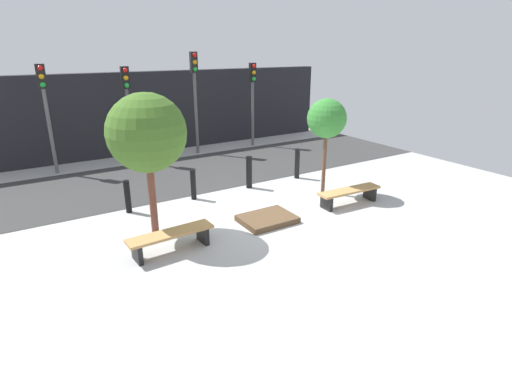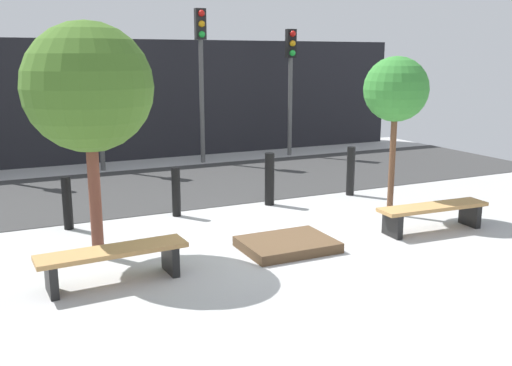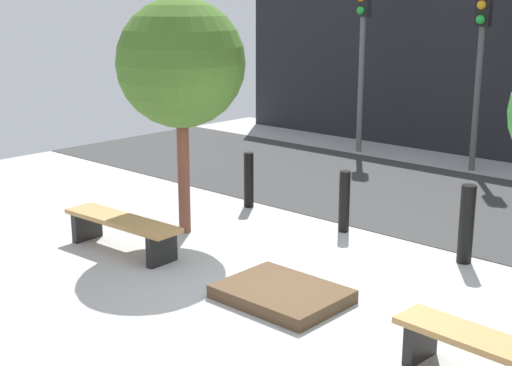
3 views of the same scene
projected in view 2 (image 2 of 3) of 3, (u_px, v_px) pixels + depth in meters
The scene contains 15 objects.
ground_plane at pixel (284, 247), 8.55m from camera, with size 18.00×18.00×0.00m, color #ACACAC.
road_strip at pixel (185, 184), 12.73m from camera, with size 18.00×4.27×0.01m, color #363636.
building_facade at pixel (139, 100), 15.74m from camera, with size 16.20×0.50×3.25m, color black.
bench_left at pixel (113, 258), 7.14m from camera, with size 1.88×0.54×0.45m.
bench_right at pixel (433, 212), 9.29m from camera, with size 1.95×0.53×0.44m.
planter_bed at pixel (287, 244), 8.45m from camera, with size 1.33×1.02×0.15m, color brown.
tree_behind_left_bench at pixel (88, 88), 7.66m from camera, with size 1.76×1.76×3.27m.
tree_behind_right_bench at pixel (396, 90), 9.85m from camera, with size 1.13×1.13×2.81m.
bollard_far_left at pixel (67, 203), 9.36m from camera, with size 0.16×0.16×0.89m, color black.
bollard_left at pixel (176, 192), 10.14m from camera, with size 0.16×0.16×0.88m, color black.
bollard_center at pixel (270, 179), 10.90m from camera, with size 0.18×0.18×1.01m, color black.
bollard_right at pixel (351, 171), 11.68m from camera, with size 0.17×0.17×1.00m, color black.
traffic_light_mid_west at pixel (98, 72), 13.78m from camera, with size 0.28×0.27×3.52m.
traffic_light_mid_east at pixel (201, 58), 14.82m from camera, with size 0.28×0.27×4.00m.
traffic_light_east at pixel (291, 69), 15.99m from camera, with size 0.28×0.27×3.54m.
Camera 2 is at (-3.85, -7.18, 2.80)m, focal length 40.00 mm.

